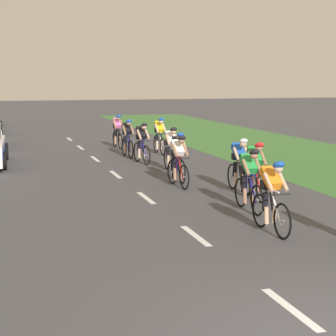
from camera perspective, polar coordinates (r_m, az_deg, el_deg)
The scene contains 13 objects.
grass_verge at distance 23.45m, azimuth 14.80°, elevation 0.63°, with size 7.00×60.00×0.01m, color #3D7033.
lane_markings_centre at distance 17.71m, azimuth -3.73°, elevation -1.61°, with size 0.14×29.60×0.01m.
cyclist_second at distance 12.25m, azimuth 9.87°, elevation -2.60°, with size 0.42×1.72×1.56m.
cyclist_third at distance 14.19m, azimuth 7.77°, elevation -1.02°, with size 0.42×1.72×1.56m.
cyclist_fourth at distance 15.66m, azimuth 8.32°, elevation -0.13°, with size 0.44×1.72×1.56m.
cyclist_fifth at distance 16.55m, azimuth 6.83°, elevation 0.37°, with size 0.42×1.72×1.56m.
cyclist_sixth at distance 17.26m, azimuth 0.98°, elevation 0.77°, with size 0.43×1.72×1.56m.
cyclist_seventh at distance 18.22m, azimuth 0.98°, elevation 1.18°, with size 0.43×1.72×1.56m.
cyclist_eighth at distance 20.12m, azimuth 0.31°, elevation 1.89°, with size 0.42×1.72×1.56m.
cyclist_ninth at distance 22.02m, azimuth -2.52°, elevation 2.46°, with size 0.45×1.72×1.56m.
cyclist_tenth at distance 23.88m, azimuth -3.90°, elevation 2.93°, with size 0.42×1.72×1.56m.
cyclist_eleventh at distance 24.77m, azimuth -0.82°, elevation 3.15°, with size 0.42×1.72×1.56m.
cyclist_twelfth at distance 26.84m, azimuth -4.85°, elevation 3.54°, with size 0.43×1.72×1.56m.
Camera 1 is at (-3.84, -5.83, 3.14)m, focal length 63.84 mm.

